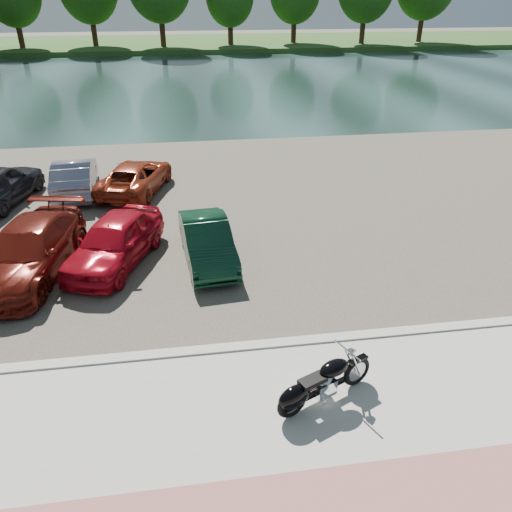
% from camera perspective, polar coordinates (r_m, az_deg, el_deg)
% --- Properties ---
extents(ground, '(200.00, 200.00, 0.00)m').
position_cam_1_polar(ground, '(10.40, 2.16, -17.38)').
color(ground, '#595447').
rests_on(ground, ground).
extents(promenade, '(60.00, 6.00, 0.10)m').
position_cam_1_polar(promenade, '(9.71, 3.31, -21.34)').
color(promenade, '#B0ADA5').
rests_on(promenade, ground).
extents(kerb, '(60.00, 0.30, 0.14)m').
position_cam_1_polar(kerb, '(11.82, 0.39, -10.27)').
color(kerb, '#B0ADA5').
rests_on(kerb, ground).
extents(parking_lot, '(60.00, 18.00, 0.04)m').
position_cam_1_polar(parking_lot, '(19.63, -3.67, 6.07)').
color(parking_lot, '#423F36').
rests_on(parking_lot, ground).
extents(river, '(120.00, 40.00, 0.00)m').
position_cam_1_polar(river, '(47.73, -7.05, 19.18)').
color(river, '#192E2A').
rests_on(river, ground).
extents(far_bank, '(120.00, 24.00, 0.60)m').
position_cam_1_polar(far_bank, '(79.45, -8.06, 22.94)').
color(far_bank, '#254C1B').
rests_on(far_bank, ground).
extents(motorcycle, '(2.20, 1.17, 1.05)m').
position_cam_1_polar(motorcycle, '(10.17, 7.00, -14.49)').
color(motorcycle, black).
rests_on(motorcycle, promenade).
extents(car_3, '(2.94, 5.42, 1.49)m').
position_cam_1_polar(car_3, '(15.72, -24.54, 0.53)').
color(car_3, '#59140C').
rests_on(car_3, parking_lot).
extents(car_4, '(3.15, 4.63, 1.46)m').
position_cam_1_polar(car_4, '(15.47, -15.86, 1.65)').
color(car_4, '#AC0B1B').
rests_on(car_4, parking_lot).
extents(car_5, '(1.72, 4.02, 1.29)m').
position_cam_1_polar(car_5, '(15.14, -5.60, 1.68)').
color(car_5, black).
rests_on(car_5, parking_lot).
extents(car_9, '(1.82, 4.36, 1.40)m').
position_cam_1_polar(car_9, '(21.60, -20.00, 8.56)').
color(car_9, slate).
rests_on(car_9, parking_lot).
extents(car_10, '(3.22, 4.90, 1.25)m').
position_cam_1_polar(car_10, '(21.08, -13.61, 8.80)').
color(car_10, maroon).
rests_on(car_10, parking_lot).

